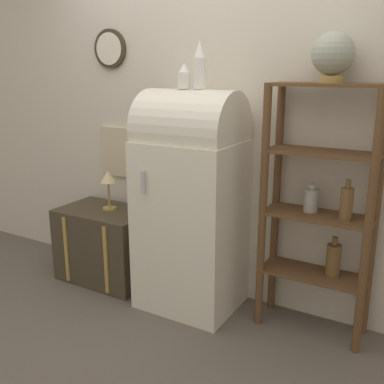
{
  "coord_description": "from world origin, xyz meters",
  "views": [
    {
      "loc": [
        1.5,
        -2.28,
        1.65
      ],
      "look_at": [
        0.01,
        0.27,
        0.84
      ],
      "focal_mm": 42.0,
      "sensor_mm": 36.0,
      "label": 1
    }
  ],
  "objects_px": {
    "globe": "(333,55)",
    "refrigerator": "(191,199)",
    "suitcase_trunk": "(106,244)",
    "vase_center": "(200,67)",
    "vase_left": "(184,77)",
    "desk_lamp": "(108,181)"
  },
  "relations": [
    {
      "from": "suitcase_trunk",
      "to": "vase_center",
      "type": "bearing_deg",
      "value": 0.58
    },
    {
      "from": "suitcase_trunk",
      "to": "desk_lamp",
      "type": "bearing_deg",
      "value": 41.6
    },
    {
      "from": "vase_left",
      "to": "refrigerator",
      "type": "bearing_deg",
      "value": 9.31
    },
    {
      "from": "suitcase_trunk",
      "to": "vase_center",
      "type": "distance_m",
      "value": 1.61
    },
    {
      "from": "globe",
      "to": "vase_center",
      "type": "relative_size",
      "value": 0.94
    },
    {
      "from": "vase_left",
      "to": "desk_lamp",
      "type": "xyz_separation_m",
      "value": [
        -0.71,
        0.03,
        -0.79
      ]
    },
    {
      "from": "vase_left",
      "to": "vase_center",
      "type": "height_order",
      "value": "vase_center"
    },
    {
      "from": "refrigerator",
      "to": "suitcase_trunk",
      "type": "distance_m",
      "value": 0.93
    },
    {
      "from": "refrigerator",
      "to": "vase_center",
      "type": "height_order",
      "value": "vase_center"
    },
    {
      "from": "vase_center",
      "to": "suitcase_trunk",
      "type": "bearing_deg",
      "value": -179.42
    },
    {
      "from": "refrigerator",
      "to": "desk_lamp",
      "type": "distance_m",
      "value": 0.76
    },
    {
      "from": "vase_center",
      "to": "desk_lamp",
      "type": "bearing_deg",
      "value": 178.75
    },
    {
      "from": "globe",
      "to": "vase_left",
      "type": "distance_m",
      "value": 0.92
    },
    {
      "from": "globe",
      "to": "refrigerator",
      "type": "bearing_deg",
      "value": -170.69
    },
    {
      "from": "suitcase_trunk",
      "to": "vase_center",
      "type": "height_order",
      "value": "vase_center"
    },
    {
      "from": "refrigerator",
      "to": "vase_center",
      "type": "bearing_deg",
      "value": 8.45
    },
    {
      "from": "globe",
      "to": "vase_left",
      "type": "xyz_separation_m",
      "value": [
        -0.9,
        -0.15,
        -0.13
      ]
    },
    {
      "from": "refrigerator",
      "to": "vase_left",
      "type": "distance_m",
      "value": 0.81
    },
    {
      "from": "suitcase_trunk",
      "to": "globe",
      "type": "xyz_separation_m",
      "value": [
        1.64,
        0.14,
        1.44
      ]
    },
    {
      "from": "suitcase_trunk",
      "to": "globe",
      "type": "height_order",
      "value": "globe"
    },
    {
      "from": "refrigerator",
      "to": "desk_lamp",
      "type": "xyz_separation_m",
      "value": [
        -0.76,
        0.03,
        0.02
      ]
    },
    {
      "from": "vase_center",
      "to": "desk_lamp",
      "type": "relative_size",
      "value": 0.96
    }
  ]
}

